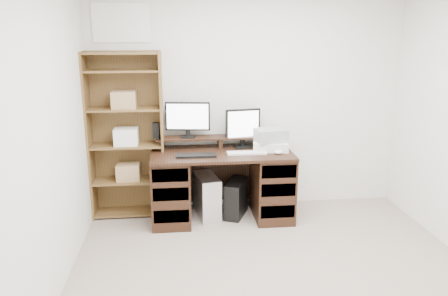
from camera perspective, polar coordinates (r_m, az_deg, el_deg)
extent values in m
cube|color=silver|center=(4.95, 3.14, 6.34)|extent=(3.50, 0.02, 2.50)
cube|color=silver|center=(3.07, -24.26, -0.52)|extent=(0.02, 4.00, 2.50)
cube|color=white|center=(4.84, -13.28, 15.63)|extent=(0.60, 0.01, 0.40)
cube|color=black|center=(4.65, -0.27, -0.72)|extent=(1.50, 0.70, 0.03)
cube|color=black|center=(4.74, -6.91, -5.28)|extent=(0.40, 0.66, 0.72)
cube|color=black|center=(4.85, 6.24, -4.79)|extent=(0.40, 0.66, 0.72)
cube|color=black|center=(5.07, -0.66, -3.33)|extent=(1.48, 0.02, 0.65)
cube|color=black|center=(4.51, -6.87, -8.86)|extent=(0.36, 0.01, 0.14)
cube|color=black|center=(4.42, -6.97, -6.02)|extent=(0.36, 0.01, 0.14)
cube|color=black|center=(4.35, -7.05, -3.56)|extent=(0.36, 0.01, 0.14)
cube|color=black|center=(4.62, 7.04, -8.25)|extent=(0.36, 0.01, 0.14)
cube|color=black|center=(4.53, 7.13, -5.47)|extent=(0.36, 0.01, 0.14)
cube|color=black|center=(4.47, 7.22, -3.07)|extent=(0.36, 0.01, 0.14)
cube|color=black|center=(4.82, -8.24, 0.51)|extent=(0.04, 0.20, 0.10)
cube|color=black|center=(4.84, -0.54, 0.73)|extent=(0.04, 0.20, 0.10)
cube|color=black|center=(4.95, 6.97, 0.92)|extent=(0.04, 0.20, 0.10)
cube|color=black|center=(4.83, -0.54, 1.41)|extent=(1.40, 0.22, 0.02)
cube|color=black|center=(4.80, -4.74, 1.49)|extent=(0.17, 0.14, 0.01)
cube|color=black|center=(4.81, -4.73, 2.14)|extent=(0.05, 0.03, 0.09)
cube|color=black|center=(4.77, -4.77, 4.15)|extent=(0.49, 0.10, 0.31)
cube|color=white|center=(4.75, -4.80, 4.12)|extent=(0.45, 0.06, 0.27)
cube|color=black|center=(4.84, 2.51, 0.18)|extent=(0.21, 0.17, 0.02)
cube|color=black|center=(4.84, 2.44, 0.92)|extent=(0.06, 0.04, 0.10)
cube|color=black|center=(4.80, 2.47, 3.12)|extent=(0.39, 0.10, 0.34)
cube|color=white|center=(4.78, 2.54, 3.07)|extent=(0.34, 0.06, 0.30)
cube|color=black|center=(4.76, -8.87, 2.26)|extent=(0.08, 0.08, 0.18)
cube|color=black|center=(4.49, -3.65, -0.98)|extent=(0.42, 0.15, 0.02)
cube|color=silver|center=(4.59, 2.97, -0.64)|extent=(0.41, 0.13, 0.02)
ellipsoid|color=silver|center=(4.61, 7.11, -0.56)|extent=(0.09, 0.06, 0.04)
cube|color=beige|center=(4.75, 6.10, 0.30)|extent=(0.42, 0.34, 0.09)
cube|color=gray|center=(4.72, 6.14, 1.66)|extent=(0.36, 0.29, 0.14)
cube|color=silver|center=(4.85, -2.27, -6.27)|extent=(0.29, 0.50, 0.47)
cube|color=black|center=(4.88, 1.58, -6.58)|extent=(0.32, 0.44, 0.40)
cube|color=#19FF33|center=(4.67, 0.93, -6.47)|extent=(0.01, 0.01, 0.01)
cube|color=brown|center=(4.87, -17.19, 1.33)|extent=(0.02, 0.30, 1.80)
cube|color=brown|center=(4.78, -8.03, 1.61)|extent=(0.02, 0.30, 1.80)
cube|color=brown|center=(4.95, -12.48, 1.86)|extent=(0.80, 0.01, 1.80)
cube|color=brown|center=(5.08, -12.08, -8.10)|extent=(0.75, 0.28, 0.02)
cube|color=brown|center=(4.95, -12.32, -4.16)|extent=(0.75, 0.28, 0.02)
cube|color=brown|center=(4.83, -12.58, 0.32)|extent=(0.75, 0.28, 0.02)
cube|color=brown|center=(4.75, -12.86, 4.99)|extent=(0.75, 0.28, 0.02)
cube|color=brown|center=(4.70, -13.15, 9.80)|extent=(0.75, 0.28, 0.02)
cube|color=brown|center=(4.68, -13.28, 11.98)|extent=(0.75, 0.28, 0.02)
cube|color=#A07F54|center=(4.92, -12.38, -3.06)|extent=(0.25, 0.20, 0.18)
cube|color=white|center=(4.81, -12.65, 1.47)|extent=(0.25, 0.20, 0.18)
cube|color=#A07F54|center=(4.73, -12.93, 6.18)|extent=(0.25, 0.20, 0.18)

